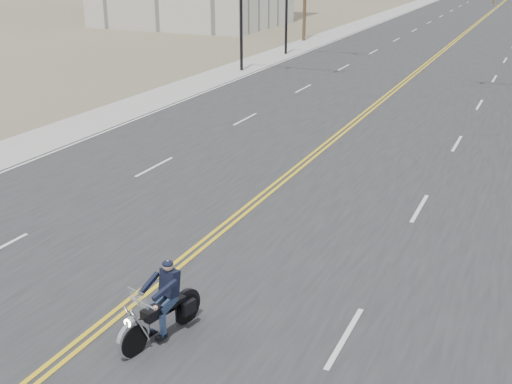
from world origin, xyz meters
name	(u,v)px	position (x,y,z in m)	size (l,w,h in m)	color
road	(478,23)	(0.00, 70.00, 0.01)	(20.00, 200.00, 0.01)	#303033
sidewalk_left	(377,19)	(-11.50, 70.00, 0.01)	(3.00, 200.00, 0.01)	#A5A5A0
motorcyclist	(160,303)	(1.43, 2.39, 0.86)	(0.95, 2.21, 1.72)	black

